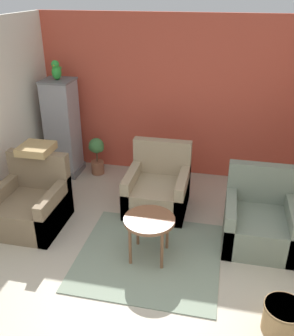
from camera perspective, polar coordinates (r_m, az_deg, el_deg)
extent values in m
cube|color=#C64C38|center=(6.01, 3.67, 10.59)|extent=(4.27, 0.06, 2.52)
cube|color=gray|center=(4.53, 0.34, -13.19)|extent=(1.64, 1.57, 0.01)
cylinder|color=brown|center=(4.22, 0.35, -7.92)|extent=(0.58, 0.58, 0.04)
cylinder|color=brown|center=(4.27, -2.59, -11.89)|extent=(0.04, 0.04, 0.49)
cylinder|color=brown|center=(4.21, 2.28, -12.54)|extent=(0.04, 0.04, 0.49)
cylinder|color=brown|center=(4.55, -1.43, -9.15)|extent=(0.04, 0.04, 0.49)
cylinder|color=brown|center=(4.49, 3.11, -9.71)|extent=(0.04, 0.04, 0.49)
cube|color=#7A664C|center=(5.14, -17.31, -6.54)|extent=(0.83, 0.87, 0.40)
cube|color=#7A664C|center=(5.20, -16.11, -0.24)|extent=(0.83, 0.14, 0.51)
cube|color=#7A664C|center=(5.27, -20.84, -5.14)|extent=(0.12, 0.87, 0.58)
cube|color=#7A664C|center=(4.94, -13.82, -6.27)|extent=(0.12, 0.87, 0.58)
cube|color=slate|center=(4.81, 16.59, -8.95)|extent=(0.83, 0.87, 0.40)
cube|color=slate|center=(4.88, 17.07, -2.15)|extent=(0.83, 0.14, 0.51)
cube|color=slate|center=(4.73, 12.42, -7.70)|extent=(0.12, 0.87, 0.58)
cube|color=slate|center=(4.81, 20.97, -8.38)|extent=(0.12, 0.87, 0.58)
cube|color=#9E896B|center=(5.27, 1.55, -4.33)|extent=(0.83, 0.87, 0.40)
cube|color=#9E896B|center=(5.38, 2.34, 1.76)|extent=(0.83, 0.14, 0.51)
cube|color=#9E896B|center=(5.30, -2.22, -3.08)|extent=(0.12, 0.87, 0.58)
cube|color=#9E896B|center=(5.18, 5.42, -3.89)|extent=(0.12, 0.87, 0.58)
cube|color=slate|center=(6.50, -12.11, -0.16)|extent=(0.49, 0.49, 0.11)
cube|color=#939399|center=(6.20, -12.78, 6.24)|extent=(0.45, 0.45, 1.44)
cube|color=slate|center=(6.00, -13.49, 12.83)|extent=(0.47, 0.47, 0.03)
ellipsoid|color=green|center=(5.97, -13.61, 14.00)|extent=(0.14, 0.17, 0.22)
sphere|color=green|center=(5.93, -13.83, 15.11)|extent=(0.12, 0.12, 0.12)
cone|color=gold|center=(5.88, -14.04, 14.92)|extent=(0.05, 0.05, 0.05)
cone|color=green|center=(6.04, -13.28, 13.96)|extent=(0.07, 0.14, 0.19)
cylinder|color=brown|center=(6.34, -7.52, 0.11)|extent=(0.21, 0.21, 0.22)
cylinder|color=brown|center=(6.25, -7.63, 1.83)|extent=(0.03, 0.03, 0.20)
sphere|color=#427F42|center=(6.18, -7.73, 3.40)|extent=(0.25, 0.25, 0.25)
sphere|color=#427F42|center=(6.24, -8.22, 3.17)|extent=(0.15, 0.15, 0.15)
sphere|color=#427F42|center=(6.15, -7.22, 3.03)|extent=(0.14, 0.14, 0.14)
cylinder|color=#A37F51|center=(3.87, 19.99, -20.76)|extent=(0.36, 0.36, 0.30)
cylinder|color=brown|center=(3.77, 20.33, -19.30)|extent=(0.38, 0.38, 0.02)
cube|color=tan|center=(5.07, -16.54, 2.84)|extent=(0.41, 0.41, 0.10)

